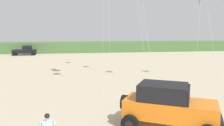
# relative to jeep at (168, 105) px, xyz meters

# --- Properties ---
(dune_ridge) EXTENTS (90.00, 8.49, 2.35)m
(dune_ridge) POSITION_rel_jeep_xyz_m (0.09, 46.64, -0.02)
(dune_ridge) COLOR #4C703D
(dune_ridge) RESTS_ON ground_plane
(jeep) EXTENTS (4.98, 4.21, 2.26)m
(jeep) POSITION_rel_jeep_xyz_m (0.00, 0.00, 0.00)
(jeep) COLOR orange
(jeep) RESTS_ON ground_plane
(distant_pickup) EXTENTS (4.61, 2.39, 1.98)m
(distant_pickup) POSITION_rel_jeep_xyz_m (-14.39, 39.85, -0.26)
(distant_pickup) COLOR black
(distant_pickup) RESTS_ON ground_plane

